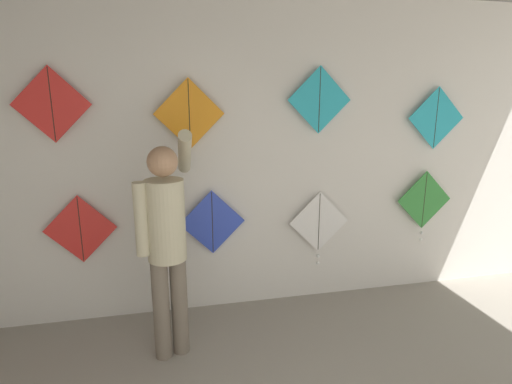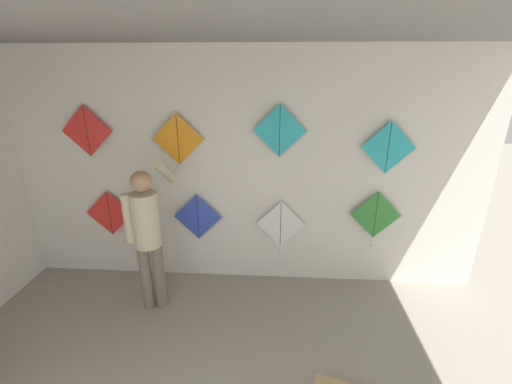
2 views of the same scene
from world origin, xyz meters
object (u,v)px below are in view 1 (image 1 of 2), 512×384
(kite_4, at_px, (52,105))
(kite_7, at_px, (436,118))
(kite_5, at_px, (189,114))
(kite_0, at_px, (80,229))
(kite_1, at_px, (212,222))
(kite_3, at_px, (424,202))
(shopkeeper, at_px, (167,235))
(kite_2, at_px, (319,224))
(kite_6, at_px, (319,100))

(kite_4, relative_size, kite_7, 1.00)
(kite_4, distance_m, kite_5, 1.05)
(kite_7, bearing_deg, kite_0, 180.00)
(kite_0, bearing_deg, kite_1, 0.00)
(kite_1, height_order, kite_5, kite_5)
(kite_4, xyz_separation_m, kite_5, (1.04, 0.00, -0.08))
(kite_4, bearing_deg, kite_3, -0.01)
(kite_3, distance_m, kite_5, 2.45)
(shopkeeper, relative_size, kite_7, 2.93)
(kite_1, relative_size, kite_2, 0.81)
(shopkeeper, height_order, kite_2, shopkeeper)
(kite_4, xyz_separation_m, kite_7, (3.36, 0.00, -0.14))
(kite_5, bearing_deg, kite_3, -0.02)
(kite_1, distance_m, kite_2, 1.01)
(kite_1, relative_size, kite_4, 1.00)
(shopkeeper, distance_m, kite_4, 1.36)
(kite_0, xyz_separation_m, kite_5, (0.93, 0.00, 0.94))
(kite_1, relative_size, kite_3, 0.81)
(kite_2, bearing_deg, shopkeeper, -157.14)
(kite_0, xyz_separation_m, kite_7, (3.25, 0.00, 0.88))
(kite_3, bearing_deg, kite_2, 180.00)
(kite_2, height_order, kite_4, kite_4)
(kite_0, height_order, kite_5, kite_5)
(kite_6, height_order, kite_7, kite_6)
(kite_0, distance_m, kite_4, 1.02)
(kite_0, height_order, kite_2, kite_0)
(kite_1, distance_m, kite_4, 1.59)
(kite_0, xyz_separation_m, kite_3, (3.21, -0.00, 0.05))
(kite_3, bearing_deg, kite_6, 179.97)
(kite_0, distance_m, kite_5, 1.32)
(kite_3, xyz_separation_m, kite_7, (0.04, 0.00, 0.83))
(kite_3, height_order, kite_6, kite_6)
(kite_6, bearing_deg, kite_5, 180.00)
(kite_5, distance_m, kite_7, 2.32)
(kite_1, bearing_deg, kite_6, 0.00)
(kite_1, relative_size, kite_5, 1.00)
(shopkeeper, bearing_deg, kite_6, 7.70)
(kite_1, relative_size, kite_6, 1.00)
(kite_5, xyz_separation_m, kite_7, (2.32, 0.00, -0.06))
(kite_2, distance_m, kite_3, 1.12)
(kite_6, bearing_deg, kite_3, -0.03)
(kite_4, relative_size, kite_5, 1.00)
(kite_2, bearing_deg, kite_6, 179.10)
(kite_1, height_order, kite_2, kite_1)
(kite_2, distance_m, kite_4, 2.49)
(kite_2, bearing_deg, kite_3, 0.00)
(kite_2, xyz_separation_m, kite_5, (-1.18, 0.00, 1.04))
(kite_3, height_order, kite_5, kite_5)
(kite_2, relative_size, kite_4, 1.24)
(shopkeeper, bearing_deg, kite_0, 124.34)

